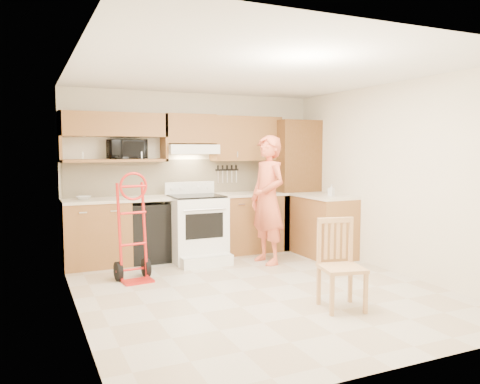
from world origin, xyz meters
TOP-DOWN VIEW (x-y plane):
  - floor at (0.00, 0.00)m, footprint 4.00×4.50m
  - ceiling at (0.00, 0.00)m, footprint 4.00×4.50m
  - wall_back at (0.00, 2.26)m, footprint 4.00×0.02m
  - wall_front at (0.00, -2.26)m, footprint 4.00×0.02m
  - wall_left at (-2.01, 0.00)m, footprint 0.02×4.50m
  - wall_right at (2.01, 0.00)m, footprint 0.02×4.50m
  - backsplash at (0.00, 2.23)m, footprint 3.92×0.03m
  - lower_cab_left at (-1.55, 1.95)m, footprint 0.90×0.60m
  - dishwasher at (-0.80, 1.95)m, footprint 0.60×0.60m
  - lower_cab_right at (0.83, 1.95)m, footprint 1.14×0.60m
  - countertop_left at (-1.25, 1.95)m, footprint 1.50×0.63m
  - countertop_right at (0.83, 1.95)m, footprint 1.14×0.63m
  - cab_return_right at (1.70, 1.15)m, footprint 0.60×1.00m
  - countertop_return at (1.70, 1.15)m, footprint 0.63×1.00m
  - pantry_tall at (1.65, 1.95)m, footprint 0.70×0.60m
  - upper_cab_left at (-1.25, 2.08)m, footprint 1.50×0.33m
  - upper_shelf_mw at (-1.25, 2.08)m, footprint 1.50×0.33m
  - upper_cab_center at (-0.12, 2.08)m, footprint 0.76×0.33m
  - upper_cab_right at (0.83, 2.08)m, footprint 1.14×0.33m
  - range_hood at (-0.12, 2.02)m, footprint 0.76×0.46m
  - knife_strip at (0.55, 2.21)m, footprint 0.40×0.05m
  - microwave at (-1.07, 2.08)m, footprint 0.54×0.40m
  - range at (-0.16, 1.61)m, footprint 0.77×1.02m
  - person at (0.71, 1.10)m, footprint 0.52×0.72m
  - hand_truck at (-1.23, 0.96)m, footprint 0.53×0.49m
  - dining_chair at (0.47, -0.97)m, footprint 0.50×0.53m
  - soap_bottle at (1.70, 0.97)m, footprint 0.10×0.10m
  - bowl at (-1.70, 1.95)m, footprint 0.26×0.26m

SIDE VIEW (x-z plane):
  - floor at x=0.00m, z-range -0.02..0.00m
  - dishwasher at x=-0.80m, z-range 0.00..0.85m
  - lower_cab_left at x=-1.55m, z-range 0.00..0.90m
  - lower_cab_right at x=0.83m, z-range 0.00..0.90m
  - cab_return_right at x=1.70m, z-range 0.00..0.90m
  - dining_chair at x=0.47m, z-range 0.00..0.92m
  - range at x=-0.16m, z-range 0.00..1.14m
  - hand_truck at x=-1.23m, z-range 0.00..1.22m
  - person at x=0.71m, z-range 0.00..1.83m
  - countertop_left at x=-1.25m, z-range 0.90..0.94m
  - countertop_right at x=0.83m, z-range 0.90..0.94m
  - countertop_return at x=1.70m, z-range 0.90..0.94m
  - bowl at x=-1.70m, z-range 0.94..0.99m
  - soap_bottle at x=1.70m, z-range 0.94..1.11m
  - pantry_tall at x=1.65m, z-range 0.00..2.10m
  - backsplash at x=0.00m, z-range 0.92..1.48m
  - knife_strip at x=0.55m, z-range 1.09..1.39m
  - wall_back at x=0.00m, z-range 0.00..2.50m
  - wall_front at x=0.00m, z-range 0.00..2.50m
  - wall_left at x=-2.01m, z-range 0.00..2.50m
  - wall_right at x=2.01m, z-range 0.00..2.50m
  - upper_shelf_mw at x=-1.25m, z-range 1.45..1.49m
  - range_hood at x=-0.12m, z-range 1.56..1.70m
  - microwave at x=-1.07m, z-range 1.49..1.77m
  - upper_cab_right at x=0.83m, z-range 1.45..2.15m
  - upper_cab_center at x=-0.12m, z-range 1.72..2.16m
  - upper_cab_left at x=-1.25m, z-range 1.81..2.15m
  - ceiling at x=0.00m, z-range 2.50..2.52m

